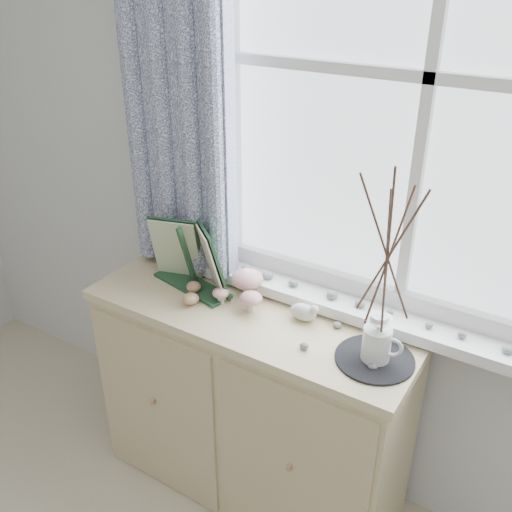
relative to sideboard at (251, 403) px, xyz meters
The scene contains 8 objects.
sideboard is the anchor object (origin of this frame).
botanical_book 0.62m from the sideboard, behind, with size 0.39×0.13×0.27m, color #1D3C25, non-canonical shape.
toadstool_cluster 0.49m from the sideboard, 139.56° to the left, with size 0.19×0.17×0.11m.
wooden_eggs 0.50m from the sideboard, 167.61° to the right, with size 0.09×0.11×0.07m.
songbird_figurine 0.49m from the sideboard, 14.67° to the left, with size 0.13×0.06×0.07m, color silver, non-canonical shape.
crocheted_doily 0.64m from the sideboard, ahead, with size 0.24×0.24×0.01m, color black.
twig_pitcher 0.93m from the sideboard, ahead, with size 0.28×0.28×0.66m.
sideboard_pebbles 0.53m from the sideboard, ahead, with size 0.33×0.23×0.02m.
Camera 1 is at (0.75, 0.35, 1.95)m, focal length 40.00 mm.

